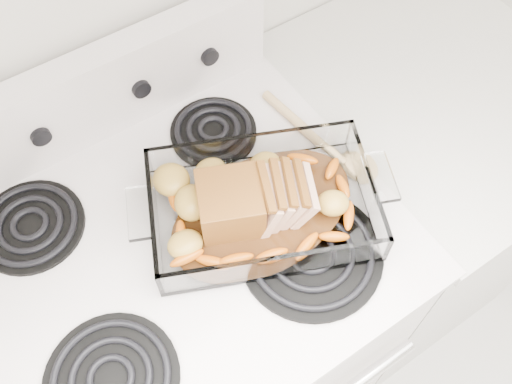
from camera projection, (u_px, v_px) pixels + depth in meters
electric_range at (193, 325)px, 1.39m from camera, size 0.78×0.70×1.12m
counter_right at (399, 198)px, 1.59m from camera, size 0.58×0.68×0.93m
baking_dish at (262, 208)px, 1.00m from camera, size 0.38×0.25×0.07m
pork_roast at (249, 208)px, 0.97m from camera, size 0.20×0.11×0.09m
roast_vegetables at (249, 192)px, 1.01m from camera, size 0.36×0.20×0.04m
wooden_spoon at (335, 149)px, 1.09m from camera, size 0.08×0.29×0.02m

